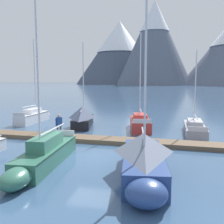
% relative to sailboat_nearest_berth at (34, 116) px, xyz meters
% --- Properties ---
extents(ground_plane, '(700.00, 700.00, 0.00)m').
position_rel_sailboat_nearest_berth_xyz_m(ground_plane, '(9.78, -11.41, -0.64)').
color(ground_plane, '#38567A').
extents(mountain_west_summit, '(79.82, 79.82, 56.99)m').
position_rel_sailboat_nearest_berth_xyz_m(mountain_west_summit, '(-29.89, 218.74, 29.57)').
color(mountain_west_summit, '#424C60').
rests_on(mountain_west_summit, ground).
extents(mountain_central_massif, '(58.74, 58.74, 64.32)m').
position_rel_sailboat_nearest_berth_xyz_m(mountain_central_massif, '(3.36, 185.87, 32.55)').
color(mountain_central_massif, slate).
rests_on(mountain_central_massif, ground).
extents(dock, '(22.48, 2.98, 0.30)m').
position_rel_sailboat_nearest_berth_xyz_m(dock, '(9.78, -7.41, -0.49)').
color(dock, brown).
rests_on(dock, ground).
extents(sailboat_nearest_berth, '(1.59, 5.94, 8.85)m').
position_rel_sailboat_nearest_berth_xyz_m(sailboat_nearest_berth, '(0.00, 0.00, 0.00)').
color(sailboat_nearest_berth, silver).
rests_on(sailboat_nearest_berth, ground).
extents(sailboat_mid_dock_port, '(2.76, 6.32, 8.23)m').
position_rel_sailboat_nearest_berth_xyz_m(sailboat_mid_dock_port, '(6.02, -1.41, 0.30)').
color(sailboat_mid_dock_port, black).
rests_on(sailboat_mid_dock_port, ground).
extents(sailboat_mid_dock_starboard, '(1.82, 7.59, 9.14)m').
position_rel_sailboat_nearest_berth_xyz_m(sailboat_mid_dock_starboard, '(7.76, -13.56, -0.01)').
color(sailboat_mid_dock_starboard, '#336B56').
rests_on(sailboat_mid_dock_starboard, ground).
extents(sailboat_far_berth, '(2.46, 5.87, 8.83)m').
position_rel_sailboat_nearest_berth_xyz_m(sailboat_far_berth, '(11.67, -1.70, -0.02)').
color(sailboat_far_berth, '#B2332D').
rests_on(sailboat_far_berth, ground).
extents(sailboat_outer_slip, '(2.68, 7.18, 8.21)m').
position_rel_sailboat_nearest_berth_xyz_m(sailboat_outer_slip, '(13.08, -13.86, 0.30)').
color(sailboat_outer_slip, navy).
rests_on(sailboat_outer_slip, ground).
extents(sailboat_end_of_dock, '(1.78, 7.03, 7.11)m').
position_rel_sailboat_nearest_berth_xyz_m(sailboat_end_of_dock, '(16.48, -2.48, -0.15)').
color(sailboat_end_of_dock, '#93939E').
rests_on(sailboat_end_of_dock, ground).
extents(person_on_dock, '(0.40, 0.50, 1.69)m').
position_rel_sailboat_nearest_berth_xyz_m(person_on_dock, '(6.06, -7.44, 0.62)').
color(person_on_dock, '#384256').
rests_on(person_on_dock, dock).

